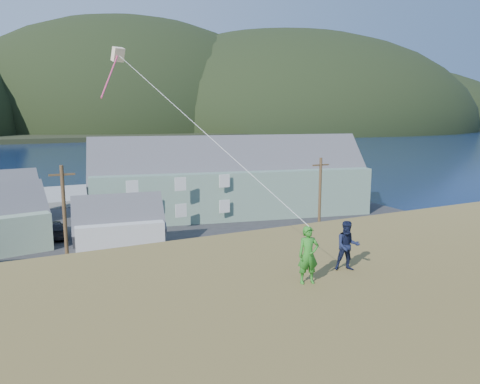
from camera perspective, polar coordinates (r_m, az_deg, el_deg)
name	(u,v)px	position (r m, az deg, el deg)	size (l,w,h in m)	color
ground	(148,294)	(33.15, -11.15, -12.14)	(900.00, 900.00, 0.00)	#0A1638
grass_strip	(157,304)	(31.35, -10.14, -13.32)	(110.00, 8.00, 0.10)	#4C3D19
waterfront_lot	(101,235)	(48.98, -16.54, -5.09)	(72.00, 36.00, 0.12)	#28282B
wharf	(25,199)	(70.79, -24.69, -0.77)	(26.00, 14.00, 0.90)	gray
far_shore	(17,129)	(360.04, -25.56, 6.98)	(900.00, 320.00, 2.00)	black
far_hills	(81,129)	(312.37, -18.77, 7.32)	(760.00, 265.00, 143.00)	black
lodge	(231,178)	(55.93, -1.11, 1.67)	(33.74, 15.69, 11.46)	slate
shed_white	(119,226)	(42.41, -14.56, -4.05)	(8.37, 6.13, 6.17)	beige
utility_poles	(89,230)	(32.53, -17.91, -4.47)	(34.48, 0.24, 9.20)	#47331E
kite_flyer_green	(308,255)	(14.08, 8.32, -7.61)	(0.63, 0.42, 1.73)	#277921
kite_flyer_navy	(348,246)	(15.46, 12.98, -6.41)	(0.79, 0.61, 1.62)	#121934
kite_rig	(119,60)	(19.87, -14.49, 15.34)	(2.35, 4.60, 10.86)	#F7DFBC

